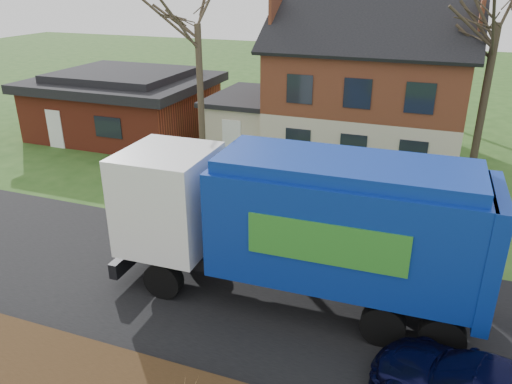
% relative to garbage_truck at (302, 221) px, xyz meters
% --- Properties ---
extents(ground, '(120.00, 120.00, 0.00)m').
position_rel_garbage_truck_xyz_m(ground, '(-2.37, -0.32, -2.55)').
color(ground, '#294E1A').
rests_on(ground, ground).
extents(road, '(80.00, 7.00, 0.02)m').
position_rel_garbage_truck_xyz_m(road, '(-2.37, -0.32, -2.54)').
color(road, black).
rests_on(road, ground).
extents(main_house, '(12.95, 8.95, 9.26)m').
position_rel_garbage_truck_xyz_m(main_house, '(-0.88, 13.59, 1.48)').
color(main_house, '#BEB699').
rests_on(main_house, ground).
extents(ranch_house, '(9.80, 8.20, 3.70)m').
position_rel_garbage_truck_xyz_m(ranch_house, '(-14.37, 12.68, -0.74)').
color(ranch_house, maroon).
rests_on(ranch_house, ground).
extents(garbage_truck, '(10.38, 3.01, 4.42)m').
position_rel_garbage_truck_xyz_m(garbage_truck, '(0.00, 0.00, 0.00)').
color(garbage_truck, black).
rests_on(garbage_truck, ground).
extents(silver_sedan, '(4.28, 2.48, 1.33)m').
position_rel_garbage_truck_xyz_m(silver_sedan, '(-5.35, 3.10, -1.88)').
color(silver_sedan, '#A8ACB0').
rests_on(silver_sedan, ground).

